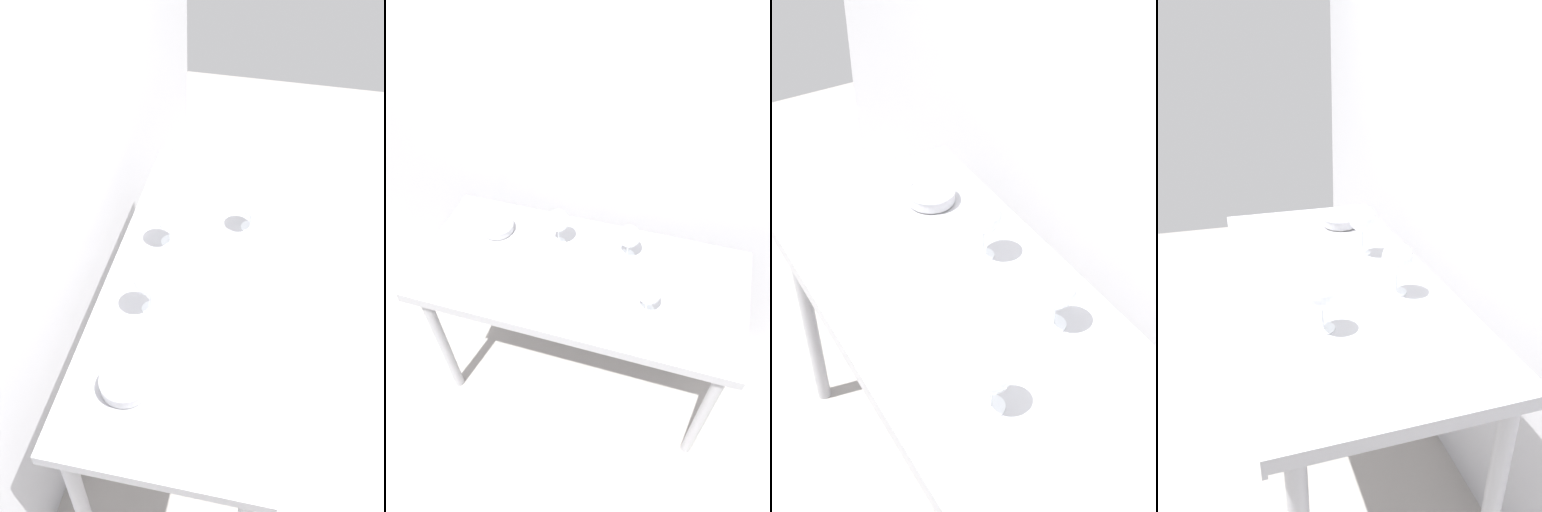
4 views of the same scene
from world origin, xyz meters
TOP-DOWN VIEW (x-y plane):
  - ground_plane at (0.00, 0.00)m, footprint 6.00×6.00m
  - back_wall at (0.00, 0.49)m, footprint 3.80×0.04m
  - steel_counter at (0.00, -0.01)m, footprint 1.40×0.65m
  - wine_glass_far_left at (-0.15, 0.14)m, footprint 0.10×0.10m
  - wine_glass_far_right at (0.17, 0.15)m, footprint 0.10×0.10m
  - wine_glass_near_right at (0.30, -0.12)m, footprint 0.09×0.09m
  - tasting_sheet_upper at (0.45, 0.08)m, footprint 0.18×0.27m
  - tasting_bowl at (-0.44, 0.13)m, footprint 0.15×0.15m

SIDE VIEW (x-z plane):
  - ground_plane at x=0.00m, z-range 0.00..0.00m
  - steel_counter at x=0.00m, z-range 0.34..1.24m
  - tasting_sheet_upper at x=0.45m, z-range 0.90..0.90m
  - tasting_bowl at x=-0.44m, z-range 0.90..0.95m
  - wine_glass_near_right at x=0.30m, z-range 0.93..1.09m
  - wine_glass_far_right at x=0.17m, z-range 0.93..1.10m
  - wine_glass_far_left at x=-0.15m, z-range 0.94..1.13m
  - back_wall at x=0.00m, z-range 0.00..2.60m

